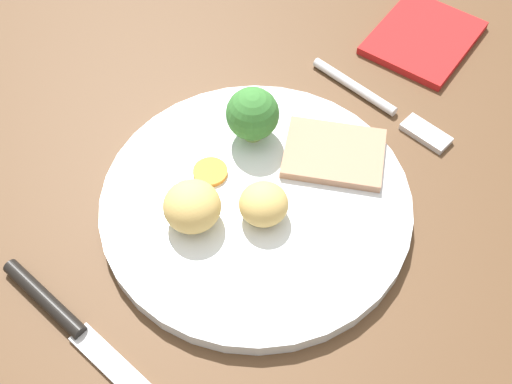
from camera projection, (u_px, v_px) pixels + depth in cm
name	position (u px, v px, depth cm)	size (l,w,h in cm)	color
dining_table	(267.00, 249.00, 54.56)	(120.00, 84.00, 3.60)	brown
dinner_plate	(256.00, 204.00, 54.16)	(25.51, 25.51, 1.40)	white
meat_slice_main	(334.00, 153.00, 55.80)	(8.36, 6.30, 0.80)	tan
roast_potato_left	(192.00, 206.00, 50.95)	(4.57, 4.56, 3.71)	#D8B260
roast_potato_right	(264.00, 204.00, 51.42)	(3.92, 3.91, 3.14)	#D8B260
carrot_coin_front	(210.00, 172.00, 54.91)	(2.90, 2.90, 0.42)	orange
broccoli_floret	(253.00, 114.00, 55.24)	(4.55, 4.55, 5.07)	#8CB766
fork	(383.00, 105.00, 60.86)	(2.04, 15.26, 0.90)	silver
knife	(73.00, 326.00, 48.24)	(2.33, 18.55, 1.20)	black
folded_napkin	(423.00, 38.00, 66.07)	(11.00, 9.00, 0.80)	red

